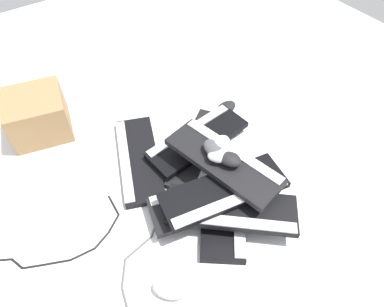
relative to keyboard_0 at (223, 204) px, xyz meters
name	(u,v)px	position (x,y,z in m)	size (l,w,h in m)	color
ground_plane	(175,156)	(-0.30, -0.02, -0.01)	(3.20, 3.20, 0.00)	white
keyboard_0	(223,204)	(0.00, 0.00, 0.00)	(0.44, 0.39, 0.03)	black
keyboard_1	(202,149)	(-0.26, 0.09, 0.00)	(0.38, 0.44, 0.03)	black
keyboard_2	(138,158)	(-0.36, -0.15, 0.00)	(0.46, 0.30, 0.03)	black
keyboard_3	(211,200)	(-0.03, -0.04, 0.03)	(0.26, 0.46, 0.03)	black
keyboard_4	(232,210)	(0.06, -0.02, 0.06)	(0.40, 0.43, 0.03)	black
keyboard_5	(225,191)	(0.00, 0.00, 0.09)	(0.23, 0.46, 0.03)	black
keyboard_6	(223,161)	(-0.09, 0.06, 0.12)	(0.46, 0.24, 0.03)	black
keyboard_7	(198,139)	(-0.29, 0.09, 0.03)	(0.20, 0.45, 0.03)	black
mouse_0	(220,146)	(-0.13, 0.07, 0.16)	(0.11, 0.07, 0.04)	silver
mouse_1	(223,155)	(-0.09, 0.05, 0.16)	(0.11, 0.07, 0.04)	#B7B7BC
mouse_2	(266,220)	(0.14, 0.08, 0.01)	(0.11, 0.07, 0.04)	black
mouse_3	(226,108)	(-0.39, 0.32, 0.01)	(0.11, 0.07, 0.04)	black
mouse_4	(170,289)	(0.15, -0.32, 0.01)	(0.11, 0.07, 0.04)	#B7B7BC
mouse_5	(216,150)	(-0.12, 0.05, 0.16)	(0.11, 0.07, 0.04)	#4C4C51
mouse_6	(227,157)	(-0.07, 0.06, 0.16)	(0.11, 0.07, 0.04)	black
cable_0	(169,238)	(0.00, -0.23, -0.01)	(0.33, 0.53, 0.01)	#59595B
cable_1	(38,248)	(-0.22, -0.61, -0.01)	(0.33, 0.59, 0.01)	black
cardboard_box	(38,115)	(-0.75, -0.41, 0.08)	(0.23, 0.23, 0.18)	#9E774C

